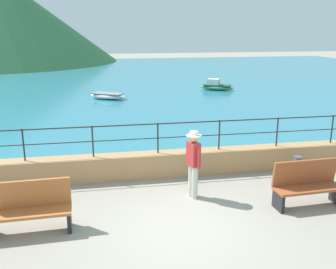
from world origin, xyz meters
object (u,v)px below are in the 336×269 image
object	(u,v)px
boat_1	(216,86)
boat_3	(108,96)
bench_far	(307,183)
bench_main	(30,207)
bollard	(297,167)
person_walking	(193,161)

from	to	relation	value
boat_1	boat_3	bearing A→B (deg)	-163.86
bench_far	boat_1	xyz separation A→B (m)	(3.25, 17.55, -0.23)
bench_far	boat_1	size ratio (longest dim) A/B	0.71
bench_main	boat_1	bearing A→B (deg)	61.28
bench_main	boat_3	size ratio (longest dim) A/B	0.71
bench_main	bollard	size ratio (longest dim) A/B	2.65
bench_far	person_walking	bearing A→B (deg)	160.03
bench_main	bollard	distance (m)	7.31
boat_3	bench_far	bearing A→B (deg)	-74.50
bench_far	boat_3	distance (m)	15.96
bench_main	person_walking	distance (m)	3.97
person_walking	boat_3	bearing A→B (deg)	96.53
boat_1	bollard	bearing A→B (deg)	-99.21
bench_main	person_walking	bearing A→B (deg)	15.33
bollard	boat_3	distance (m)	14.58
bench_main	bollard	bearing A→B (deg)	13.91
bench_far	person_walking	xyz separation A→B (m)	(-2.61, 0.95, 0.42)
bollard	person_walking	bearing A→B (deg)	-167.77
bench_main	bench_far	size ratio (longest dim) A/B	1.00
bench_main	person_walking	size ratio (longest dim) A/B	0.98
bench_main	boat_1	xyz separation A→B (m)	(9.67, 17.65, -0.23)
person_walking	boat_3	xyz separation A→B (m)	(-1.65, 14.43, -0.72)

